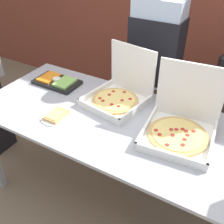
{
  "coord_description": "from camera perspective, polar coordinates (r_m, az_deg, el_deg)",
  "views": [
    {
      "loc": [
        0.75,
        -1.31,
        2.04
      ],
      "look_at": [
        0.0,
        0.0,
        0.96
      ],
      "focal_mm": 42.0,
      "sensor_mm": 36.0,
      "label": 1
    }
  ],
  "objects": [
    {
      "name": "soda_can_silver",
      "position": [
        2.36,
        18.76,
        7.93
      ],
      "size": [
        0.07,
        0.07,
        0.12
      ],
      "color": "silver",
      "rests_on": "sideboard_podium"
    },
    {
      "name": "paper_plate_front_left",
      "position": [
        1.93,
        -11.93,
        -0.78
      ],
      "size": [
        0.24,
        0.24,
        0.03
      ],
      "color": "white",
      "rests_on": "buffet_table"
    },
    {
      "name": "buffet_table",
      "position": [
        1.96,
        0.0,
        -3.77
      ],
      "size": [
        2.05,
        0.92,
        0.91
      ],
      "color": "#A8AAB2",
      "rests_on": "ground_plane"
    },
    {
      "name": "soda_bottle",
      "position": [
        2.34,
        22.95,
        8.99
      ],
      "size": [
        0.09,
        0.09,
        0.33
      ],
      "color": "black",
      "rests_on": "sideboard_podium"
    },
    {
      "name": "sideboard_podium",
      "position": [
        2.7,
        21.67,
        -2.67
      ],
      "size": [
        0.58,
        0.53,
        0.95
      ],
      "color": "black",
      "rests_on": "ground_plane"
    },
    {
      "name": "pizza_box_near_left",
      "position": [
        2.03,
        1.61,
        4.17
      ],
      "size": [
        0.47,
        0.49,
        0.41
      ],
      "rotation": [
        0.0,
        0.0,
        -0.17
      ],
      "color": "white",
      "rests_on": "buffet_table"
    },
    {
      "name": "person_server_vest",
      "position": [
        2.37,
        9.12,
        9.6
      ],
      "size": [
        0.42,
        0.24,
        1.8
      ],
      "rotation": [
        0.0,
        0.0,
        3.14
      ],
      "color": "#473D33",
      "rests_on": "ground_plane"
    },
    {
      "name": "pizza_box_far_left",
      "position": [
        1.76,
        14.74,
        -2.61
      ],
      "size": [
        0.48,
        0.49,
        0.44
      ],
      "rotation": [
        0.0,
        0.0,
        0.09
      ],
      "color": "white",
      "rests_on": "buffet_table"
    },
    {
      "name": "ground_plane",
      "position": [
        2.54,
        0.0,
        -17.81
      ],
      "size": [
        16.0,
        16.0,
        0.0
      ],
      "primitive_type": "plane",
      "color": "#847056"
    },
    {
      "name": "veggie_tray",
      "position": [
        2.34,
        -11.89,
        6.51
      ],
      "size": [
        0.39,
        0.23,
        0.05
      ],
      "color": "black",
      "rests_on": "buffet_table"
    }
  ]
}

